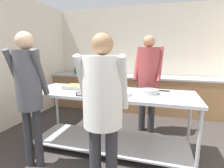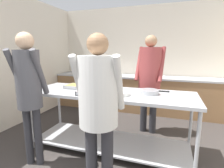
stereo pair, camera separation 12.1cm
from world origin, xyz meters
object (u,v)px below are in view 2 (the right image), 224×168
(guest_serving_left, at_px, (29,85))
(cook_behind_counter, at_px, (150,74))
(sauce_pan, at_px, (149,92))
(water_bottle, at_px, (80,70))
(plate_stack, at_px, (120,93))
(serving_tray_roast, at_px, (78,87))
(serving_tray_vegetables, at_px, (94,92))
(guest_serving_right, at_px, (98,100))

(guest_serving_left, height_order, cook_behind_counter, cook_behind_counter)
(guest_serving_left, xyz_separation_m, cook_behind_counter, (1.32, 1.47, 0.01))
(cook_behind_counter, bearing_deg, sauce_pan, -82.99)
(cook_behind_counter, xyz_separation_m, water_bottle, (-2.07, 1.15, -0.10))
(plate_stack, relative_size, sauce_pan, 0.67)
(serving_tray_roast, bearing_deg, sauce_pan, -1.70)
(serving_tray_roast, relative_size, water_bottle, 1.61)
(serving_tray_roast, distance_m, guest_serving_left, 0.81)
(serving_tray_vegetables, bearing_deg, water_bottle, 123.44)
(serving_tray_vegetables, distance_m, cook_behind_counter, 1.21)
(guest_serving_right, relative_size, cook_behind_counter, 0.94)
(water_bottle, bearing_deg, cook_behind_counter, -29.10)
(serving_tray_vegetables, height_order, water_bottle, water_bottle)
(serving_tray_roast, xyz_separation_m, sauce_pan, (1.15, -0.03, 0.01))
(sauce_pan, bearing_deg, serving_tray_roast, 178.30)
(sauce_pan, relative_size, water_bottle, 1.76)
(serving_tray_roast, bearing_deg, guest_serving_left, -109.44)
(guest_serving_right, bearing_deg, serving_tray_vegetables, 118.80)
(guest_serving_right, relative_size, water_bottle, 7.46)
(serving_tray_vegetables, height_order, guest_serving_left, guest_serving_left)
(plate_stack, relative_size, guest_serving_left, 0.15)
(guest_serving_left, relative_size, water_bottle, 7.72)
(guest_serving_left, bearing_deg, water_bottle, 105.97)
(sauce_pan, relative_size, guest_serving_left, 0.23)
(guest_serving_left, bearing_deg, serving_tray_roast, 70.56)
(serving_tray_roast, bearing_deg, cook_behind_counter, 34.29)
(serving_tray_vegetables, bearing_deg, plate_stack, 9.95)
(serving_tray_vegetables, bearing_deg, sauce_pan, 19.11)
(serving_tray_roast, bearing_deg, water_bottle, 118.38)
(guest_serving_left, relative_size, cook_behind_counter, 0.97)
(guest_serving_left, height_order, water_bottle, guest_serving_left)
(plate_stack, height_order, cook_behind_counter, cook_behind_counter)
(cook_behind_counter, bearing_deg, serving_tray_roast, -145.71)
(guest_serving_left, distance_m, water_bottle, 2.73)
(sauce_pan, xyz_separation_m, guest_serving_right, (-0.40, -0.87, 0.07))
(serving_tray_roast, xyz_separation_m, water_bottle, (-1.01, 1.88, 0.06))
(plate_stack, height_order, sauce_pan, sauce_pan)
(serving_tray_roast, height_order, guest_serving_left, guest_serving_left)
(plate_stack, height_order, water_bottle, water_bottle)
(serving_tray_vegetables, distance_m, guest_serving_right, 0.70)
(water_bottle, bearing_deg, serving_tray_roast, -61.62)
(plate_stack, bearing_deg, serving_tray_vegetables, -170.05)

